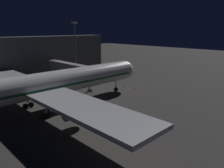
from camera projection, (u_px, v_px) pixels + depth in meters
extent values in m
plane|color=#383533|center=(85.00, 100.00, 55.95)|extent=(320.00, 320.00, 0.00)
cylinder|color=silver|center=(49.00, 84.00, 48.09)|extent=(5.32, 48.48, 5.32)
sphere|color=silver|center=(124.00, 70.00, 64.52)|extent=(5.21, 5.21, 5.21)
cube|color=#196033|center=(49.00, 86.00, 48.19)|extent=(5.37, 46.54, 0.50)
cube|color=black|center=(121.00, 67.00, 63.21)|extent=(2.92, 1.40, 0.90)
cube|color=#B7BABF|center=(40.00, 90.00, 46.80)|extent=(58.64, 8.28, 0.70)
cylinder|color=#B7BABF|center=(76.00, 111.00, 39.97)|extent=(2.72, 4.67, 2.72)
cylinder|color=black|center=(86.00, 108.00, 41.55)|extent=(2.31, 0.15, 2.31)
cylinder|color=#B7BABF|center=(23.00, 87.00, 55.89)|extent=(2.72, 4.67, 2.72)
cylinder|color=black|center=(31.00, 86.00, 57.47)|extent=(2.31, 0.15, 2.31)
cylinder|color=#B7BABF|center=(116.00, 83.00, 62.96)|extent=(0.28, 0.28, 2.60)
cylinder|color=black|center=(116.00, 89.00, 63.42)|extent=(0.45, 1.20, 1.20)
cylinder|color=#B7BABF|center=(46.00, 107.00, 43.80)|extent=(0.28, 0.28, 2.60)
cylinder|color=black|center=(50.00, 115.00, 44.70)|extent=(0.45, 1.20, 1.20)
cylinder|color=black|center=(44.00, 116.00, 43.82)|extent=(0.45, 1.20, 1.20)
cylinder|color=#B7BABF|center=(28.00, 97.00, 49.63)|extent=(0.28, 0.28, 2.60)
cylinder|color=black|center=(31.00, 105.00, 50.53)|extent=(0.45, 1.20, 1.20)
cylinder|color=black|center=(26.00, 106.00, 49.65)|extent=(0.45, 1.20, 1.20)
cube|color=#9E9E99|center=(70.00, 67.00, 68.69)|extent=(21.31, 2.60, 2.50)
cube|color=#9E9E99|center=(92.00, 72.00, 61.29)|extent=(3.20, 3.40, 3.00)
cube|color=black|center=(95.00, 73.00, 60.32)|extent=(0.70, 3.20, 2.70)
cylinder|color=#B7BABF|center=(90.00, 84.00, 62.85)|extent=(0.56, 0.56, 4.61)
cylinder|color=black|center=(91.00, 91.00, 62.92)|extent=(0.25, 0.60, 0.60)
cylinder|color=black|center=(89.00, 90.00, 63.75)|extent=(0.25, 0.60, 0.60)
cylinder|color=#59595E|center=(75.00, 50.00, 81.89)|extent=(0.40, 0.40, 19.36)
cube|color=#F9EFC6|center=(76.00, 23.00, 78.85)|extent=(1.10, 0.50, 0.60)
cube|color=#F9EFC6|center=(73.00, 23.00, 80.10)|extent=(1.10, 0.50, 0.60)
cone|color=orange|center=(134.00, 88.00, 65.70)|extent=(0.36, 0.36, 0.55)
cone|color=orange|center=(123.00, 86.00, 68.76)|extent=(0.36, 0.36, 0.55)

